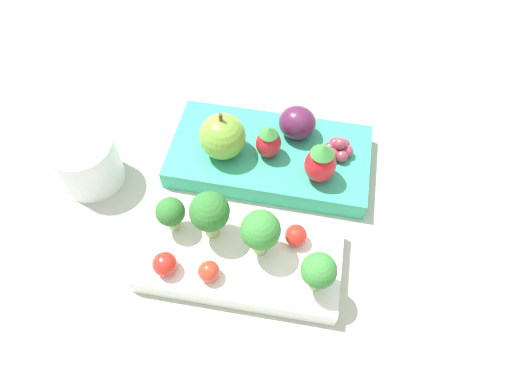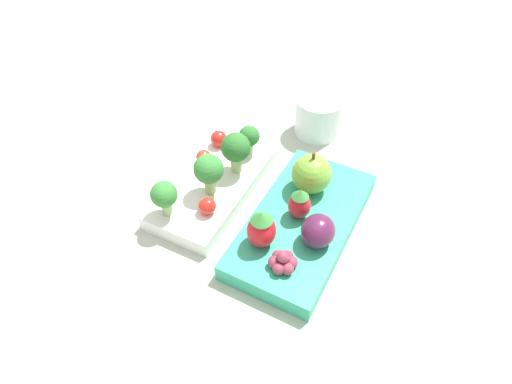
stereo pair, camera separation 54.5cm
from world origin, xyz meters
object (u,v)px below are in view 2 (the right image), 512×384
object	(u,v)px
bento_box_savoury	(213,186)
plum	(318,231)
broccoli_floret_2	(236,149)
broccoli_floret_0	(209,170)
broccoli_floret_3	(164,195)
broccoli_floret_1	(249,137)
strawberry_0	(261,229)
drinking_cup	(320,116)
bento_box_fruit	(302,224)
apple	(312,174)
strawberry_1	(300,204)
grape_cluster	(283,262)
cherry_tomato_0	(204,157)
cherry_tomato_1	(207,206)
cherry_tomato_2	(219,139)

from	to	relation	value
bento_box_savoury	plum	bearing A→B (deg)	-97.88
broccoli_floret_2	plum	bearing A→B (deg)	-110.68
broccoli_floret_0	broccoli_floret_3	xyz separation A→B (m)	(-0.06, 0.02, -0.01)
broccoli_floret_1	strawberry_0	size ratio (longest dim) A/B	0.85
drinking_cup	bento_box_fruit	bearing A→B (deg)	-160.17
broccoli_floret_1	apple	xyz separation A→B (m)	(-0.02, -0.11, -0.00)
bento_box_fruit	broccoli_floret_2	distance (m)	0.13
bento_box_savoury	strawberry_1	xyz separation A→B (m)	(0.00, -0.13, 0.03)
broccoli_floret_1	bento_box_savoury	bearing A→B (deg)	170.21
bento_box_savoury	grape_cluster	world-z (taller)	grape_cluster
apple	broccoli_floret_1	bearing A→B (deg)	78.84
broccoli_floret_1	cherry_tomato_0	xyz separation A→B (m)	(-0.05, 0.04, -0.02)
broccoli_floret_0	strawberry_0	bearing A→B (deg)	-111.76
cherry_tomato_1	plum	distance (m)	0.14
broccoli_floret_2	cherry_tomato_2	size ratio (longest dim) A/B	2.53
broccoli_floret_0	broccoli_floret_2	size ratio (longest dim) A/B	0.97
plum	drinking_cup	xyz separation A→B (m)	(0.22, 0.10, -0.01)
broccoli_floret_2	broccoli_floret_3	world-z (taller)	broccoli_floret_2
broccoli_floret_1	cherry_tomato_0	world-z (taller)	broccoli_floret_1
broccoli_floret_1	drinking_cup	bearing A→B (deg)	-23.76
cherry_tomato_0	cherry_tomato_1	bearing A→B (deg)	-141.34
broccoli_floret_2	strawberry_1	xyz separation A→B (m)	(-0.03, -0.11, -0.02)
broccoli_floret_2	cherry_tomato_2	bearing A→B (deg)	58.16
broccoli_floret_3	strawberry_0	distance (m)	0.13
broccoli_floret_0	cherry_tomato_1	size ratio (longest dim) A/B	2.61
broccoli_floret_3	plum	distance (m)	0.19
broccoli_floret_0	plum	distance (m)	0.16
broccoli_floret_3	apple	distance (m)	0.19
broccoli_floret_0	apple	xyz separation A→B (m)	(0.07, -0.11, -0.01)
plum	drinking_cup	bearing A→B (deg)	24.76
broccoli_floret_0	broccoli_floret_2	xyz separation A→B (m)	(0.05, -0.01, 0.00)
broccoli_floret_0	broccoli_floret_2	world-z (taller)	broccoli_floret_2
apple	strawberry_1	xyz separation A→B (m)	(-0.05, -0.01, -0.01)
plum	bento_box_savoury	bearing A→B (deg)	82.12
bento_box_fruit	plum	size ratio (longest dim) A/B	5.49
bento_box_savoury	grape_cluster	bearing A→B (deg)	-116.70
broccoli_floret_0	broccoli_floret_3	world-z (taller)	broccoli_floret_0
broccoli_floret_3	plum	bearing A→B (deg)	-72.99
broccoli_floret_0	strawberry_0	world-z (taller)	broccoli_floret_0
apple	drinking_cup	world-z (taller)	apple
apple	strawberry_1	distance (m)	0.05
bento_box_fruit	broccoli_floret_2	world-z (taller)	broccoli_floret_2
broccoli_floret_0	cherry_tomato_0	xyz separation A→B (m)	(0.04, 0.04, -0.03)
broccoli_floret_0	broccoli_floret_1	bearing A→B (deg)	-1.85
bento_box_savoury	cherry_tomato_2	bearing A→B (deg)	27.59
cherry_tomato_0	cherry_tomato_1	xyz separation A→B (m)	(-0.07, -0.06, 0.00)
broccoli_floret_1	cherry_tomato_1	xyz separation A→B (m)	(-0.12, -0.02, -0.02)
broccoli_floret_1	broccoli_floret_3	distance (m)	0.15
cherry_tomato_1	strawberry_1	xyz separation A→B (m)	(0.05, -0.10, 0.01)
bento_box_fruit	grape_cluster	world-z (taller)	grape_cluster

